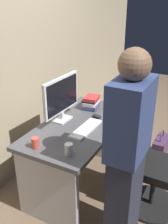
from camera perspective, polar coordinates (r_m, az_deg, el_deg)
ground_plane at (r=3.08m, az=-0.85°, el=-14.89°), size 9.00×9.00×0.00m
wall_back at (r=2.86m, az=-15.32°, el=14.63°), size 6.40×0.10×3.00m
desk at (r=2.78m, az=-0.91°, el=-6.98°), size 1.31×0.70×0.74m
office_chair at (r=2.66m, az=13.67°, el=-11.48°), size 0.52×0.52×0.94m
person_at_desk at (r=2.05m, az=9.14°, el=-9.01°), size 0.40×0.24×1.64m
monitor at (r=2.66m, az=-4.80°, el=3.24°), size 0.54×0.15×0.46m
keyboard at (r=2.57m, az=0.42°, el=-3.56°), size 0.43×0.14×0.02m
mouse at (r=2.80m, az=2.73°, el=-0.90°), size 0.06×0.10×0.03m
cup_near_keyboard at (r=2.20m, az=-3.23°, el=-7.89°), size 0.07×0.07×0.10m
cup_by_monitor at (r=2.32m, az=-10.25°, el=-6.45°), size 0.07×0.07×0.09m
book_stack at (r=3.00m, az=1.52°, el=2.06°), size 0.23×0.19×0.14m
cell_phone at (r=2.95m, az=6.71°, el=0.05°), size 0.11×0.16×0.01m
handbag at (r=3.55m, az=15.87°, el=-7.20°), size 0.34×0.14×0.38m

